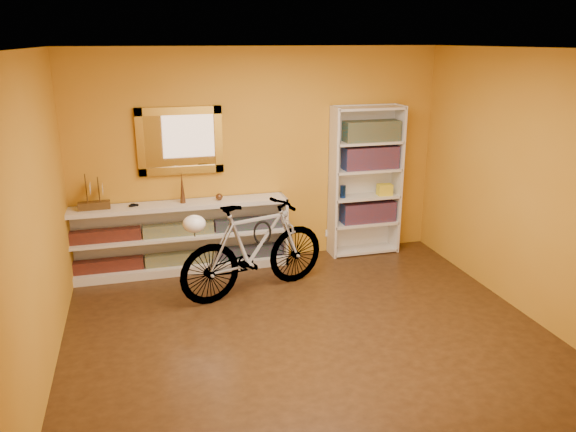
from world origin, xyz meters
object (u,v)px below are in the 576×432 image
object	(u,v)px
bookcase	(366,182)
bicycle	(254,248)
console_unit	(179,238)
helmet	(194,224)

from	to	relation	value
bookcase	bicycle	distance (m)	1.88
console_unit	bookcase	distance (m)	2.42
helmet	bookcase	bearing A→B (deg)	24.58
console_unit	bicycle	xyz separation A→B (m)	(0.74, -0.81, 0.09)
bookcase	bicycle	bearing A→B (deg)	-152.66
console_unit	helmet	size ratio (longest dim) A/B	11.19
bicycle	helmet	size ratio (longest dim) A/B	7.60
bookcase	helmet	xyz separation A→B (m)	(-2.27, -1.04, -0.03)
console_unit	bicycle	world-z (taller)	bicycle
console_unit	helmet	world-z (taller)	helmet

